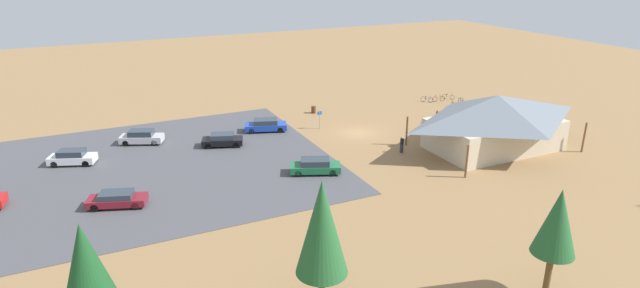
{
  "coord_description": "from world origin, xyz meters",
  "views": [
    {
      "loc": [
        28.0,
        48.68,
        19.17
      ],
      "look_at": [
        6.98,
        4.43,
        1.2
      ],
      "focal_mm": 29.27,
      "sensor_mm": 36.0,
      "label": 1
    }
  ],
  "objects_px": {
    "trash_bin": "(314,110)",
    "bicycle_white_by_bin": "(448,97)",
    "bike_pavilion": "(496,119)",
    "car_blue_second_row": "(266,125)",
    "car_green_mid_lot": "(315,166)",
    "visitor_crossing_yard": "(437,116)",
    "car_white_near_entry": "(72,157)",
    "lot_sign": "(320,117)",
    "pine_center": "(322,228)",
    "car_black_front_row": "(222,140)",
    "bicycle_purple_trailside": "(481,109)",
    "bicycle_yellow_lone_west": "(498,107)",
    "pine_far_east": "(89,280)",
    "car_maroon_aisle_side": "(117,199)",
    "bicycle_red_yard_front": "(452,105)",
    "bicycle_green_yard_right": "(461,101)",
    "car_silver_end_stall": "(142,137)",
    "bicycle_orange_yard_center": "(439,99)",
    "bicycle_silver_near_porch": "(454,111)",
    "pine_west": "(557,223)",
    "visitor_at_bikes": "(402,144)",
    "bicycle_blue_back_row": "(427,99)"
  },
  "relations": [
    {
      "from": "car_white_near_entry",
      "to": "pine_center",
      "type": "bearing_deg",
      "value": 112.55
    },
    {
      "from": "pine_far_east",
      "to": "bicycle_purple_trailside",
      "type": "bearing_deg",
      "value": -150.45
    },
    {
      "from": "bicycle_yellow_lone_west",
      "to": "car_silver_end_stall",
      "type": "bearing_deg",
      "value": -8.14
    },
    {
      "from": "bicycle_yellow_lone_west",
      "to": "bicycle_orange_yard_center",
      "type": "distance_m",
      "value": 7.89
    },
    {
      "from": "lot_sign",
      "to": "pine_center",
      "type": "height_order",
      "value": "pine_center"
    },
    {
      "from": "pine_west",
      "to": "visitor_crossing_yard",
      "type": "bearing_deg",
      "value": -116.31
    },
    {
      "from": "bicycle_yellow_lone_west",
      "to": "bicycle_blue_back_row",
      "type": "bearing_deg",
      "value": -48.41
    },
    {
      "from": "bicycle_purple_trailside",
      "to": "bicycle_white_by_bin",
      "type": "bearing_deg",
      "value": -90.62
    },
    {
      "from": "bicycle_silver_near_porch",
      "to": "car_black_front_row",
      "type": "distance_m",
      "value": 29.68
    },
    {
      "from": "trash_bin",
      "to": "bicycle_white_by_bin",
      "type": "distance_m",
      "value": 19.93
    },
    {
      "from": "pine_west",
      "to": "bicycle_silver_near_porch",
      "type": "height_order",
      "value": "pine_west"
    },
    {
      "from": "visitor_at_bikes",
      "to": "car_black_front_row",
      "type": "bearing_deg",
      "value": -30.94
    },
    {
      "from": "car_green_mid_lot",
      "to": "visitor_crossing_yard",
      "type": "xyz_separation_m",
      "value": [
        -19.43,
        -7.33,
        0.17
      ]
    },
    {
      "from": "bicycle_yellow_lone_west",
      "to": "car_green_mid_lot",
      "type": "bearing_deg",
      "value": 16.34
    },
    {
      "from": "pine_far_east",
      "to": "bicycle_red_yard_front",
      "type": "distance_m",
      "value": 54.24
    },
    {
      "from": "pine_center",
      "to": "car_black_front_row",
      "type": "xyz_separation_m",
      "value": [
        -2.06,
        -28.51,
        -4.46
      ]
    },
    {
      "from": "bike_pavilion",
      "to": "bicycle_white_by_bin",
      "type": "distance_m",
      "value": 19.77
    },
    {
      "from": "trash_bin",
      "to": "car_blue_second_row",
      "type": "bearing_deg",
      "value": 28.14
    },
    {
      "from": "pine_far_east",
      "to": "car_maroon_aisle_side",
      "type": "xyz_separation_m",
      "value": [
        -2.33,
        -18.35,
        -4.56
      ]
    },
    {
      "from": "bicycle_green_yard_right",
      "to": "car_black_front_row",
      "type": "relative_size",
      "value": 0.35
    },
    {
      "from": "bicycle_silver_near_porch",
      "to": "visitor_at_bikes",
      "type": "distance_m",
      "value": 16.15
    },
    {
      "from": "trash_bin",
      "to": "bicycle_yellow_lone_west",
      "type": "bearing_deg",
      "value": 158.49
    },
    {
      "from": "bicycle_green_yard_right",
      "to": "trash_bin",
      "type": "bearing_deg",
      "value": -12.61
    },
    {
      "from": "bicycle_silver_near_porch",
      "to": "car_white_near_entry",
      "type": "distance_m",
      "value": 44.12
    },
    {
      "from": "pine_center",
      "to": "bicycle_orange_yard_center",
      "type": "distance_m",
      "value": 47.45
    },
    {
      "from": "trash_bin",
      "to": "bike_pavilion",
      "type": "bearing_deg",
      "value": 120.36
    },
    {
      "from": "bicycle_white_by_bin",
      "to": "bicycle_silver_near_porch",
      "type": "relative_size",
      "value": 0.92
    },
    {
      "from": "lot_sign",
      "to": "car_maroon_aisle_side",
      "type": "relative_size",
      "value": 0.45
    },
    {
      "from": "pine_center",
      "to": "car_white_near_entry",
      "type": "relative_size",
      "value": 1.75
    },
    {
      "from": "bicycle_red_yard_front",
      "to": "visitor_crossing_yard",
      "type": "bearing_deg",
      "value": 37.99
    },
    {
      "from": "bike_pavilion",
      "to": "car_silver_end_stall",
      "type": "height_order",
      "value": "bike_pavilion"
    },
    {
      "from": "visitor_crossing_yard",
      "to": "bike_pavilion",
      "type": "bearing_deg",
      "value": 90.52
    },
    {
      "from": "bicycle_blue_back_row",
      "to": "car_maroon_aisle_side",
      "type": "distance_m",
      "value": 44.08
    },
    {
      "from": "lot_sign",
      "to": "car_green_mid_lot",
      "type": "bearing_deg",
      "value": 62.85
    },
    {
      "from": "bicycle_red_yard_front",
      "to": "car_silver_end_stall",
      "type": "xyz_separation_m",
      "value": [
        38.91,
        -3.03,
        0.41
      ]
    },
    {
      "from": "car_black_front_row",
      "to": "visitor_crossing_yard",
      "type": "distance_m",
      "value": 25.43
    },
    {
      "from": "bicycle_yellow_lone_west",
      "to": "bicycle_orange_yard_center",
      "type": "bearing_deg",
      "value": -54.79
    },
    {
      "from": "bicycle_white_by_bin",
      "to": "bicycle_red_yard_front",
      "type": "bearing_deg",
      "value": 58.13
    },
    {
      "from": "bike_pavilion",
      "to": "car_blue_second_row",
      "type": "xyz_separation_m",
      "value": [
        19.5,
        -15.37,
        -2.43
      ]
    },
    {
      "from": "bicycle_green_yard_right",
      "to": "car_white_near_entry",
      "type": "relative_size",
      "value": 0.35
    },
    {
      "from": "car_silver_end_stall",
      "to": "car_blue_second_row",
      "type": "height_order",
      "value": "car_silver_end_stall"
    },
    {
      "from": "trash_bin",
      "to": "car_blue_second_row",
      "type": "distance_m",
      "value": 9.07
    },
    {
      "from": "bicycle_yellow_lone_west",
      "to": "visitor_at_bikes",
      "type": "height_order",
      "value": "visitor_at_bikes"
    },
    {
      "from": "car_black_front_row",
      "to": "bicycle_purple_trailside",
      "type": "bearing_deg",
      "value": 177.26
    },
    {
      "from": "car_white_near_entry",
      "to": "visitor_crossing_yard",
      "type": "xyz_separation_m",
      "value": [
        -39.6,
        4.61,
        0.15
      ]
    },
    {
      "from": "car_blue_second_row",
      "to": "car_white_near_entry",
      "type": "relative_size",
      "value": 1.1
    },
    {
      "from": "bicycle_orange_yard_center",
      "to": "visitor_crossing_yard",
      "type": "bearing_deg",
      "value": 51.45
    },
    {
      "from": "bicycle_orange_yard_center",
      "to": "car_black_front_row",
      "type": "bearing_deg",
      "value": 8.28
    },
    {
      "from": "trash_bin",
      "to": "car_green_mid_lot",
      "type": "height_order",
      "value": "car_green_mid_lot"
    },
    {
      "from": "bike_pavilion",
      "to": "car_blue_second_row",
      "type": "relative_size",
      "value": 3.05
    }
  ]
}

